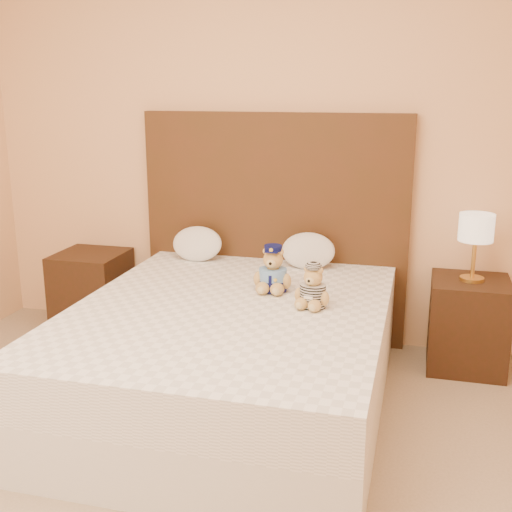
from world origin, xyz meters
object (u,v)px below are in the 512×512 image
Objects in this scene: bed at (230,355)px; teddy_prisoner at (313,286)px; nightstand_right at (468,324)px; pillow_right at (308,249)px; nightstand_left at (92,291)px; pillow_left at (197,242)px; teddy_police at (273,269)px; lamp at (476,231)px.

teddy_prisoner reaches higher than bed.
pillow_right is (-0.99, 0.03, 0.39)m from nightstand_right.
nightstand_left is 2.46× the size of teddy_prisoner.
nightstand_left is at bearing -177.78° from pillow_left.
nightstand_right is 1.26m from teddy_police.
lamp is at bearing -1.74° from pillow_right.
nightstand_left is at bearing 180.00° from lamp.
nightstand_left is 1.63× the size of pillow_right.
pillow_left is (-0.90, 0.73, 0.01)m from teddy_prisoner.
nightstand_right is (1.25, 0.80, -0.00)m from bed.
pillow_left is at bearing 152.76° from teddy_prisoner.
nightstand_right is at bearing 32.62° from bed.
nightstand_left is 1.85m from teddy_prisoner.
pillow_left is 0.74m from pillow_right.
nightstand_left is 2.50m from nightstand_right.
bed is at bearing -154.92° from teddy_prisoner.
pillow_left is (-0.64, 0.53, -0.01)m from teddy_police.
pillow_left is at bearing 179.00° from nightstand_right.
pillow_right reaches higher than nightstand_right.
pillow_right reaches higher than teddy_prisoner.
pillow_right reaches higher than bed.
pillow_left reaches higher than bed.
teddy_prisoner is (-0.83, -0.70, 0.39)m from nightstand_right.
lamp reaches higher than pillow_left.
bed is 5.95× the size of pillow_left.
nightstand_right is 1.63× the size of pillow_right.
bed is at bearing -117.77° from teddy_police.
teddy_prisoner is (-0.83, -0.70, -0.19)m from lamp.
teddy_prisoner reaches higher than nightstand_left.
teddy_police is at bearing -39.57° from pillow_left.
teddy_police reaches higher than pillow_left.
pillow_left is at bearing 179.00° from lamp.
teddy_police is at bearing -155.58° from nightstand_right.
teddy_prisoner is at bearing -77.89° from pillow_right.
teddy_police is (1.41, -0.50, 0.41)m from nightstand_left.
pillow_left is at bearing 119.82° from bed.
pillow_right reaches higher than pillow_left.
lamp is at bearing 0.00° from nightstand_left.
bed is 7.69× the size of teddy_police.
nightstand_right is at bearing 52.28° from teddy_prisoner.
lamp is at bearing -1.00° from pillow_left.
pillow_right is at bearing 178.26° from lamp.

